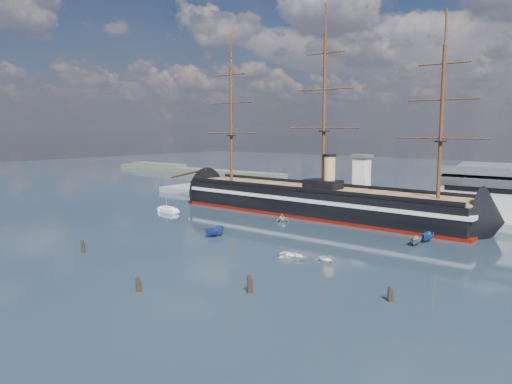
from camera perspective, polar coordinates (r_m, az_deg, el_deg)
The scene contains 17 objects.
ground at distance 124.20m, azimuth 3.72°, elevation -4.12°, with size 600.00×600.00×0.00m, color #1A232D.
quay at distance 150.44m, azimuth 14.76°, elevation -2.34°, with size 180.00×18.00×2.00m, color slate.
quay_tower at distance 149.41m, azimuth 11.96°, elevation 1.45°, with size 5.00×5.00×15.00m.
shoreline at distance 286.53m, azimuth -8.37°, elevation 2.60°, with size 120.00×10.00×4.00m.
warship at distance 143.22m, azimuth 6.34°, elevation -0.98°, with size 113.13×19.10×53.94m.
sailboat at distance 149.05m, azimuth -10.04°, elevation -2.00°, with size 7.69×2.82×12.06m.
motorboat_a at distance 114.56m, azimuth -4.78°, elevation -5.11°, with size 7.11×2.61×2.84m, color navy.
motorboat_b at distance 95.60m, azimuth 4.34°, elevation -7.61°, with size 3.72×1.49×1.74m, color white.
motorboat_c at distance 111.34m, azimuth 17.79°, elevation -5.80°, with size 5.75×2.11×2.30m, color slate.
motorboat_d at distance 132.55m, azimuth 2.99°, elevation -3.39°, with size 6.24×2.70×2.29m, color silver.
motorboat_e at distance 94.28m, azimuth 8.04°, elevation -7.88°, with size 2.62×1.05×1.22m, color silver.
motorboat_f at distance 115.58m, azimuth 18.99°, elevation -5.38°, with size 6.40×2.35×2.56m, color navy.
motorboat_g at distance 115.50m, azimuth -4.64°, elevation -5.00°, with size 5.02×2.18×1.84m, color gray.
piling_near_left at distance 105.66m, azimuth -19.22°, elevation -6.56°, with size 0.64×0.64×3.24m, color black.
piling_near_mid at distance 79.14m, azimuth -13.34°, elevation -10.99°, with size 0.64×0.64×2.87m, color black.
piling_near_right at distance 76.48m, azimuth -0.77°, elevation -11.44°, with size 0.64×0.64×3.41m, color black.
piling_far_right at distance 75.33m, azimuth 15.02°, elevation -11.99°, with size 0.64×0.64×2.88m, color black.
Camera 1 is at (69.42, -60.01, 24.58)m, focal length 35.00 mm.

